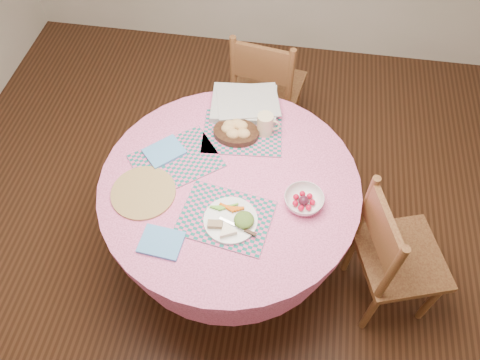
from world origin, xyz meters
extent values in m
plane|color=#331C0F|center=(0.00, 0.00, 0.00)|extent=(4.00, 4.00, 0.00)
cylinder|color=pink|center=(0.00, 0.00, 0.73)|extent=(1.24, 1.24, 0.04)
cone|color=pink|center=(0.00, 0.00, 0.56)|extent=(1.24, 1.24, 0.30)
cylinder|color=black|center=(0.00, 0.00, 0.22)|extent=(0.14, 0.14, 0.44)
cylinder|color=black|center=(0.00, 0.00, 0.03)|extent=(0.56, 0.56, 0.06)
cube|color=brown|center=(0.88, -0.09, 0.43)|extent=(0.51, 0.53, 0.04)
cylinder|color=brown|center=(1.08, -0.21, 0.22)|extent=(0.05, 0.05, 0.43)
cylinder|color=brown|center=(0.97, 0.12, 0.22)|extent=(0.05, 0.05, 0.43)
cylinder|color=brown|center=(0.78, -0.31, 0.22)|extent=(0.05, 0.05, 0.43)
cylinder|color=brown|center=(0.67, 0.02, 0.22)|extent=(0.05, 0.05, 0.43)
cylinder|color=brown|center=(0.76, -0.31, 0.67)|extent=(0.05, 0.05, 0.48)
cylinder|color=brown|center=(0.65, 0.01, 0.67)|extent=(0.05, 0.05, 0.48)
cube|color=brown|center=(0.70, -0.15, 0.76)|extent=(0.14, 0.34, 0.23)
cube|color=brown|center=(0.07, 1.01, 0.43)|extent=(0.48, 0.47, 0.04)
cylinder|color=brown|center=(0.27, 1.15, 0.22)|extent=(0.04, 0.04, 0.43)
cylinder|color=brown|center=(-0.07, 1.20, 0.22)|extent=(0.04, 0.04, 0.43)
cylinder|color=brown|center=(0.22, 0.82, 0.22)|extent=(0.04, 0.04, 0.43)
cylinder|color=brown|center=(-0.13, 0.88, 0.22)|extent=(0.04, 0.04, 0.43)
cylinder|color=brown|center=(0.21, 0.80, 0.67)|extent=(0.04, 0.04, 0.48)
cylinder|color=brown|center=(-0.13, 0.86, 0.67)|extent=(0.04, 0.04, 0.48)
cube|color=brown|center=(0.04, 0.83, 0.77)|extent=(0.35, 0.09, 0.23)
cube|color=#12665B|center=(0.02, -0.19, 0.75)|extent=(0.44, 0.36, 0.01)
cube|color=#12665B|center=(-0.28, 0.08, 0.75)|extent=(0.50, 0.48, 0.01)
cube|color=#12665B|center=(0.01, 0.32, 0.75)|extent=(0.43, 0.34, 0.01)
cylinder|color=olive|center=(-0.38, -0.12, 0.76)|extent=(0.30, 0.30, 0.01)
cube|color=#5395D6|center=(-0.23, -0.36, 0.76)|extent=(0.19, 0.16, 0.01)
cube|color=#5395D6|center=(-0.35, 0.12, 0.76)|extent=(0.23, 0.23, 0.01)
cylinder|color=white|center=(0.04, -0.21, 0.76)|extent=(0.24, 0.24, 0.01)
ellipsoid|color=#366221|center=(0.10, -0.22, 0.79)|extent=(0.10, 0.10, 0.04)
cylinder|color=#FFEDCC|center=(0.03, -0.28, 0.78)|extent=(0.12, 0.12, 0.02)
cube|color=brown|center=(-0.02, -0.25, 0.78)|extent=(0.07, 0.04, 0.02)
cube|color=silver|center=(0.06, -0.24, 0.77)|extent=(0.15, 0.06, 0.00)
cylinder|color=black|center=(-0.02, 0.29, 0.77)|extent=(0.23, 0.23, 0.03)
ellipsoid|color=#E2A773|center=(-0.06, 0.29, 0.81)|extent=(0.07, 0.06, 0.05)
ellipsoid|color=#E2A773|center=(0.00, 0.32, 0.81)|extent=(0.07, 0.06, 0.05)
ellipsoid|color=#E2A773|center=(0.02, 0.27, 0.81)|extent=(0.07, 0.06, 0.05)
ellipsoid|color=#E2A773|center=(-0.03, 0.26, 0.81)|extent=(0.07, 0.06, 0.05)
ellipsoid|color=#E2A773|center=(-0.02, 0.33, 0.81)|extent=(0.07, 0.06, 0.05)
ellipsoid|color=#E2A773|center=(-0.05, 0.32, 0.81)|extent=(0.07, 0.06, 0.05)
cylinder|color=beige|center=(0.12, 0.33, 0.81)|extent=(0.08, 0.08, 0.12)
torus|color=beige|center=(0.17, 0.33, 0.81)|extent=(0.07, 0.01, 0.07)
imported|color=white|center=(0.35, -0.07, 0.78)|extent=(0.21, 0.21, 0.06)
sphere|color=red|center=(0.39, -0.07, 0.77)|extent=(0.03, 0.03, 0.03)
sphere|color=red|center=(0.38, -0.03, 0.77)|extent=(0.03, 0.03, 0.03)
sphere|color=red|center=(0.34, -0.03, 0.77)|extent=(0.03, 0.03, 0.03)
sphere|color=red|center=(0.32, -0.05, 0.77)|extent=(0.03, 0.03, 0.03)
sphere|color=red|center=(0.32, -0.08, 0.77)|extent=(0.03, 0.03, 0.03)
sphere|color=red|center=(0.34, -0.10, 0.77)|extent=(0.03, 0.03, 0.03)
sphere|color=red|center=(0.38, -0.10, 0.77)|extent=(0.03, 0.03, 0.03)
sphere|color=#411223|center=(0.35, -0.07, 0.78)|extent=(0.05, 0.05, 0.05)
cube|color=silver|center=(-0.01, 0.50, 0.77)|extent=(0.36, 0.30, 0.03)
cube|color=silver|center=(0.01, 0.50, 0.80)|extent=(0.37, 0.32, 0.01)
camera|label=1|loc=(0.25, -1.25, 2.54)|focal=35.00mm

